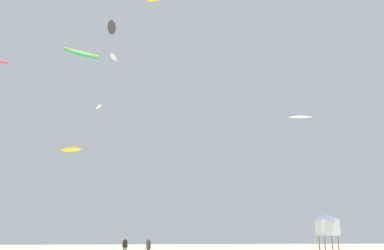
% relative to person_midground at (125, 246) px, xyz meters
% --- Properties ---
extents(person_midground, '(0.58, 0.40, 1.77)m').
position_rel_person_midground_xyz_m(person_midground, '(0.00, 0.00, 0.00)').
color(person_midground, teal).
rests_on(person_midground, ground).
extents(person_left, '(0.39, 0.53, 1.75)m').
position_rel_person_midground_xyz_m(person_left, '(2.29, -3.38, -0.01)').
color(person_left, teal).
rests_on(person_left, ground).
extents(lifeguard_tower, '(2.30, 2.30, 4.15)m').
position_rel_person_midground_xyz_m(lifeguard_tower, '(21.81, 3.91, 2.02)').
color(lifeguard_tower, '#8C704C').
rests_on(lifeguard_tower, ground).
extents(kite_aloft_0, '(1.32, 3.29, 0.43)m').
position_rel_person_midground_xyz_m(kite_aloft_0, '(-2.55, 0.02, 23.09)').
color(kite_aloft_0, '#2D2D33').
extents(kite_aloft_3, '(2.46, 1.01, 0.48)m').
position_rel_person_midground_xyz_m(kite_aloft_3, '(16.89, -3.21, 12.30)').
color(kite_aloft_3, white).
extents(kite_aloft_5, '(2.21, 1.59, 0.41)m').
position_rel_person_midground_xyz_m(kite_aloft_5, '(-4.55, -5.40, 8.14)').
color(kite_aloft_5, yellow).
extents(kite_aloft_6, '(1.20, 2.62, 0.40)m').
position_rel_person_midground_xyz_m(kite_aloft_6, '(-4.25, 15.55, 26.87)').
color(kite_aloft_6, white).
extents(kite_aloft_8, '(1.39, 2.24, 0.40)m').
position_rel_person_midground_xyz_m(kite_aloft_8, '(-5.17, 10.88, 17.37)').
color(kite_aloft_8, white).
extents(kite_aloft_9, '(4.28, 3.06, 0.94)m').
position_rel_person_midground_xyz_m(kite_aloft_9, '(-6.04, 2.22, 20.84)').
color(kite_aloft_9, green).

